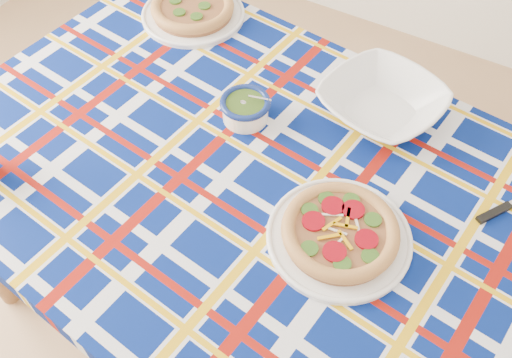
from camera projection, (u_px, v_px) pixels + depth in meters
The scene contains 6 objects.
dining_table at pixel (266, 204), 1.30m from camera, with size 1.65×1.15×0.72m.
tablecloth at pixel (266, 197), 1.28m from camera, with size 1.57×0.99×0.10m, color navy, non-canonical shape.
main_focaccia_plate at pixel (340, 231), 1.13m from camera, with size 0.30×0.30×0.06m, color brown, non-canonical shape.
pesto_bowl at pixel (245, 107), 1.33m from camera, with size 0.12×0.12×0.07m, color #243E11, non-canonical shape.
serving_bowl at pixel (382, 102), 1.34m from camera, with size 0.28×0.28×0.07m, color white.
second_focaccia_plate at pixel (193, 8), 1.58m from camera, with size 0.30×0.30×0.05m, color brown, non-canonical shape.
Camera 1 is at (0.31, -0.27, 1.71)m, focal length 40.00 mm.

